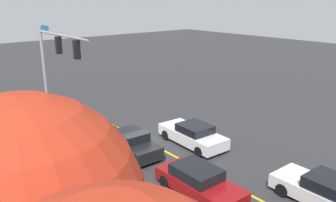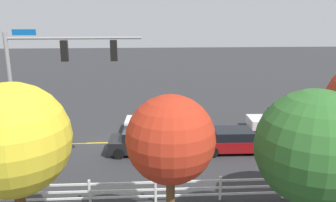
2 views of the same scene
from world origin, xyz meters
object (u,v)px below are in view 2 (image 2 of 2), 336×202
(tree_4, at_px, (13,140))
(car_2, at_px, (160,122))
(tree_2, at_px, (171,140))
(tree_3, at_px, (314,148))
(car_4, at_px, (142,142))
(car_1, at_px, (236,141))
(car_3, at_px, (323,138))
(car_0, at_px, (282,120))

(tree_4, bearing_deg, car_2, -114.71)
(tree_2, bearing_deg, tree_3, 175.64)
(car_4, xyz_separation_m, tree_2, (-1.11, 9.08, 3.58))
(car_1, distance_m, car_4, 5.65)
(tree_3, relative_size, tree_4, 0.99)
(car_3, xyz_separation_m, car_4, (11.07, -0.02, 0.02))
(car_1, bearing_deg, car_4, -179.46)
(car_1, xyz_separation_m, car_4, (5.65, -0.05, 0.03))
(car_3, relative_size, tree_3, 0.73)
(car_2, xyz_separation_m, tree_2, (0.14, 12.89, 3.61))
(car_4, distance_m, tree_4, 9.63)
(car_2, bearing_deg, tree_3, 111.01)
(car_2, height_order, car_3, car_3)
(car_0, height_order, car_4, car_4)
(car_3, bearing_deg, tree_2, -138.27)
(car_2, relative_size, tree_4, 0.81)
(car_1, relative_size, tree_2, 0.81)
(car_2, bearing_deg, car_3, 161.42)
(car_1, bearing_deg, car_2, 139.79)
(car_2, xyz_separation_m, car_4, (1.25, 3.81, 0.03))
(car_2, relative_size, tree_3, 0.82)
(tree_2, xyz_separation_m, tree_4, (5.30, -1.07, -0.29))
(car_2, height_order, tree_4, tree_4)
(car_4, bearing_deg, car_1, 1.70)
(car_4, distance_m, tree_2, 9.83)
(car_3, bearing_deg, car_4, 179.32)
(car_1, relative_size, car_3, 1.07)
(car_3, bearing_deg, tree_3, -120.62)
(car_2, height_order, tree_3, tree_3)
(car_0, relative_size, car_3, 1.10)
(car_2, height_order, tree_2, tree_2)
(car_0, xyz_separation_m, car_3, (-1.08, 3.73, 0.01))
(car_0, distance_m, car_2, 8.74)
(car_1, bearing_deg, tree_3, -89.06)
(car_0, bearing_deg, car_1, 42.59)
(car_3, xyz_separation_m, tree_3, (5.44, 9.41, 3.37))
(car_1, bearing_deg, tree_4, -139.94)
(car_1, distance_m, tree_4, 13.09)
(car_0, distance_m, car_1, 5.75)
(tree_3, bearing_deg, tree_4, -8.19)
(car_2, bearing_deg, car_1, 141.44)
(car_4, bearing_deg, car_0, 22.58)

